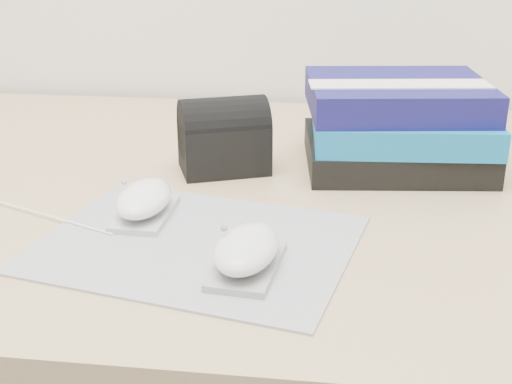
# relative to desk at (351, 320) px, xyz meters

# --- Properties ---
(desk) EXTENTS (1.60, 0.80, 0.73)m
(desk) POSITION_rel_desk_xyz_m (0.00, 0.00, 0.00)
(desk) COLOR tan
(desk) RESTS_ON ground
(mousepad) EXTENTS (0.37, 0.31, 0.00)m
(mousepad) POSITION_rel_desk_xyz_m (-0.17, -0.25, 0.24)
(mousepad) COLOR gray
(mousepad) RESTS_ON desk
(mouse_rear) EXTENTS (0.06, 0.11, 0.04)m
(mouse_rear) POSITION_rel_desk_xyz_m (-0.25, -0.19, 0.26)
(mouse_rear) COLOR #B0B0B3
(mouse_rear) RESTS_ON mousepad
(mouse_front) EXTENTS (0.07, 0.11, 0.05)m
(mouse_front) POSITION_rel_desk_xyz_m (-0.11, -0.30, 0.26)
(mouse_front) COLOR #969698
(mouse_front) RESTS_ON mousepad
(usb_cable) EXTENTS (0.18, 0.08, 0.00)m
(usb_cable) POSITION_rel_desk_xyz_m (-0.36, -0.20, 0.24)
(usb_cable) COLOR white
(usb_cable) RESTS_ON mousepad
(book_stack) EXTENTS (0.26, 0.22, 0.12)m
(book_stack) POSITION_rel_desk_xyz_m (0.05, 0.03, 0.29)
(book_stack) COLOR black
(book_stack) RESTS_ON desk
(pouch) EXTENTS (0.13, 0.11, 0.10)m
(pouch) POSITION_rel_desk_xyz_m (-0.18, -0.02, 0.28)
(pouch) COLOR black
(pouch) RESTS_ON desk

